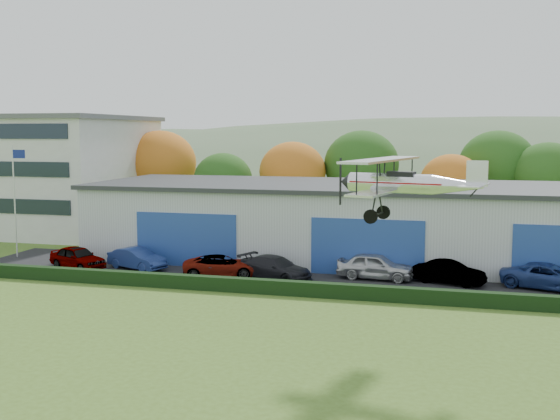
% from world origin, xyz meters
% --- Properties ---
extents(ground, '(300.00, 300.00, 0.00)m').
position_xyz_m(ground, '(0.00, 0.00, 0.00)').
color(ground, '#46651F').
rests_on(ground, ground).
extents(apron, '(48.00, 9.00, 0.05)m').
position_xyz_m(apron, '(3.00, 21.00, 0.03)').
color(apron, black).
rests_on(apron, ground).
extents(hedge, '(46.00, 0.60, 0.80)m').
position_xyz_m(hedge, '(3.00, 16.20, 0.40)').
color(hedge, black).
rests_on(hedge, ground).
extents(hangar, '(40.60, 12.60, 5.30)m').
position_xyz_m(hangar, '(5.00, 27.98, 2.66)').
color(hangar, '#B2B7BC').
rests_on(hangar, ground).
extents(office_block, '(20.60, 15.60, 10.40)m').
position_xyz_m(office_block, '(-28.00, 35.00, 5.21)').
color(office_block, silver).
rests_on(office_block, ground).
extents(flagpole, '(1.05, 0.10, 8.00)m').
position_xyz_m(flagpole, '(-19.88, 22.00, 4.78)').
color(flagpole, silver).
rests_on(flagpole, ground).
extents(tree_belt, '(75.70, 13.22, 10.12)m').
position_xyz_m(tree_belt, '(0.85, 40.62, 5.61)').
color(tree_belt, '#3D2614').
rests_on(tree_belt, ground).
extents(distant_hills, '(430.00, 196.00, 56.00)m').
position_xyz_m(distant_hills, '(-4.38, 140.00, -13.05)').
color(distant_hills, '#4C6642').
rests_on(distant_hills, ground).
extents(car_0, '(4.61, 3.21, 1.46)m').
position_xyz_m(car_0, '(-13.60, 19.51, 0.78)').
color(car_0, gray).
rests_on(car_0, apron).
extents(car_1, '(4.46, 2.85, 1.39)m').
position_xyz_m(car_1, '(-9.75, 20.28, 0.74)').
color(car_1, navy).
rests_on(car_1, apron).
extents(car_2, '(5.20, 3.53, 1.32)m').
position_xyz_m(car_2, '(-3.65, 19.54, 0.71)').
color(car_2, gray).
rests_on(car_2, apron).
extents(car_3, '(5.18, 3.73, 1.39)m').
position_xyz_m(car_3, '(-0.23, 19.63, 0.75)').
color(car_3, black).
rests_on(car_3, apron).
extents(car_4, '(4.80, 2.28, 1.58)m').
position_xyz_m(car_4, '(5.63, 21.22, 0.84)').
color(car_4, silver).
rests_on(car_4, apron).
extents(car_5, '(4.34, 2.58, 1.35)m').
position_xyz_m(car_5, '(9.98, 21.00, 0.73)').
color(car_5, gray).
rests_on(car_5, apron).
extents(car_6, '(5.63, 3.88, 1.43)m').
position_xyz_m(car_6, '(15.44, 21.10, 0.77)').
color(car_6, navy).
rests_on(car_6, apron).
extents(biplane, '(6.09, 6.94, 2.58)m').
position_xyz_m(biplane, '(8.00, 8.59, 6.93)').
color(biplane, silver).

